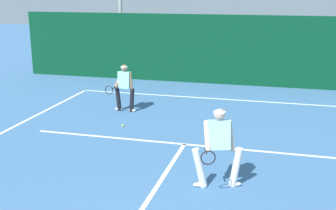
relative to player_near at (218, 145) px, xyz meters
The scene contains 7 objects.
court_line_baseline_far 7.48m from the player_near, 99.42° to the left, with size 10.51×0.10×0.01m, color white.
court_line_service 2.74m from the player_near, 118.06° to the left, with size 8.57×0.10×0.01m, color white.
court_line_centre 1.78m from the player_near, 143.30° to the right, with size 0.10×6.40×0.01m, color white.
player_near is the anchor object (origin of this frame).
player_far 6.22m from the player_near, 128.27° to the left, with size 0.85×0.87×1.58m.
tennis_ball 4.76m from the player_near, 135.42° to the left, with size 0.07×0.07×0.07m, color #D1E033.
back_fence_windscreen 10.06m from the player_near, 96.95° to the left, with size 18.46×0.12×2.94m, color #073A20.
Camera 1 is at (2.33, -4.08, 4.00)m, focal length 45.94 mm.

